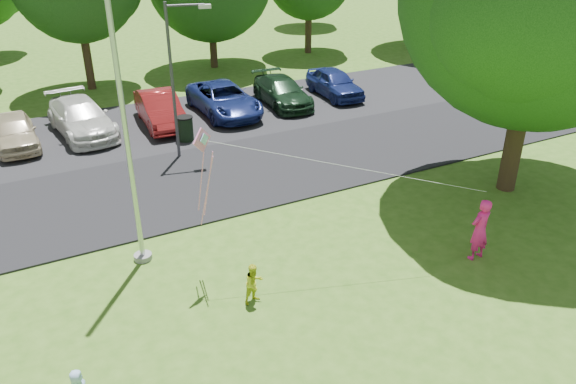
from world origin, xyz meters
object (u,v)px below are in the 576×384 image
street_lamp (178,68)px  woman (480,230)px  child_yellow (254,283)px  kite (211,157)px  trash_can (185,129)px  flagpole (124,118)px

street_lamp → woman: street_lamp is taller
child_yellow → kite: (-0.35, 1.55, 2.86)m
trash_can → child_yellow: size_ratio=1.01×
flagpole → kite: bearing=-45.1°
flagpole → trash_can: (3.95, 8.00, -3.62)m
flagpole → trash_can: 9.63m
kite → trash_can: bearing=46.3°
flagpole → kite: size_ratio=1.40×
woman → child_yellow: size_ratio=1.69×
street_lamp → woman: bearing=-52.8°
woman → kite: (-6.67, 2.65, 2.49)m
street_lamp → child_yellow: bearing=-85.8°
flagpole → street_lamp: bearing=62.3°
street_lamp → trash_can: 3.42m
flagpole → street_lamp: flagpole is taller
woman → child_yellow: bearing=-14.8°
trash_can → kite: bearing=-103.6°
flagpole → street_lamp: (3.39, 6.45, -0.62)m
street_lamp → kite: (-1.77, -8.08, -0.14)m
street_lamp → woman: (4.90, -10.73, -2.63)m
trash_can → woman: (4.34, -12.28, 0.37)m
flagpole → trash_can: size_ratio=9.16×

